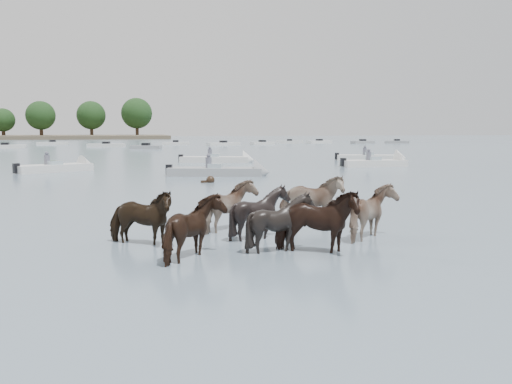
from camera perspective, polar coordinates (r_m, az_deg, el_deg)
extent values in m
plane|color=slate|center=(11.67, -4.26, -6.67)|extent=(400.00, 400.00, 0.00)
imported|color=black|center=(12.64, -12.61, -3.03)|extent=(1.95, 1.52, 1.50)
imported|color=#8A6E5D|center=(14.03, -2.70, -1.86)|extent=(1.78, 1.89, 1.52)
imported|color=black|center=(13.02, 0.44, -2.56)|extent=(1.77, 1.70, 1.51)
imported|color=gray|center=(15.29, 6.08, -1.04)|extent=(2.04, 1.34, 1.58)
imported|color=black|center=(11.07, -6.54, -4.32)|extent=(1.57, 1.73, 1.49)
imported|color=black|center=(11.72, 2.76, -3.66)|extent=(1.80, 1.76, 1.49)
imported|color=black|center=(11.58, 6.60, -3.55)|extent=(2.09, 1.56, 1.60)
imported|color=gray|center=(13.32, 12.96, -2.50)|extent=(1.79, 1.90, 1.52)
sphere|color=black|center=(26.99, -5.03, 1.31)|extent=(0.44, 0.44, 0.44)
cube|color=black|center=(26.96, -5.55, 1.09)|extent=(0.50, 0.22, 0.18)
cube|color=silver|center=(36.18, -21.30, 2.41)|extent=(4.88, 3.75, 0.55)
cone|color=silver|center=(37.15, -17.95, 2.65)|extent=(1.58, 1.84, 1.60)
cube|color=#99ADB7|center=(36.16, -21.33, 2.96)|extent=(1.25, 1.37, 0.35)
cube|color=black|center=(35.33, -24.83, 2.39)|extent=(0.48, 0.48, 0.60)
cylinder|color=#595966|center=(36.20, -21.97, 3.26)|extent=(0.36, 0.36, 0.70)
sphere|color=#595966|center=(36.18, -22.00, 3.97)|extent=(0.24, 0.24, 0.24)
cube|color=gray|center=(30.92, -4.48, 2.18)|extent=(5.78, 3.12, 0.55)
cone|color=gray|center=(30.70, 0.67, 2.16)|extent=(1.32, 1.79, 1.60)
cube|color=#99ADB7|center=(30.90, -4.49, 2.82)|extent=(1.09, 1.30, 0.35)
cube|color=black|center=(31.38, -9.53, 2.45)|extent=(0.44, 0.44, 0.60)
cylinder|color=#595966|center=(30.82, -5.23, 3.18)|extent=(0.36, 0.36, 0.70)
sphere|color=#595966|center=(30.80, -5.24, 4.01)|extent=(0.24, 0.24, 0.24)
cube|color=silver|center=(43.43, -4.56, 3.53)|extent=(5.90, 3.14, 0.55)
cone|color=silver|center=(43.17, -0.81, 3.53)|extent=(1.32, 1.79, 1.60)
cube|color=#99ADB7|center=(43.41, -4.56, 3.99)|extent=(1.08, 1.30, 0.35)
cube|color=black|center=(43.86, -8.25, 3.71)|extent=(0.43, 0.43, 0.60)
cylinder|color=#595966|center=(43.34, -5.09, 4.25)|extent=(0.36, 0.36, 0.70)
sphere|color=#595966|center=(43.32, -5.09, 4.84)|extent=(0.24, 0.24, 0.24)
cube|color=silver|center=(39.54, 12.76, 3.05)|extent=(4.82, 1.63, 0.55)
cone|color=silver|center=(40.66, 15.81, 3.06)|extent=(0.91, 1.61, 1.60)
cube|color=#99ADB7|center=(39.52, 12.78, 3.56)|extent=(0.81, 1.13, 0.35)
cube|color=black|center=(38.53, 9.56, 3.25)|extent=(0.35, 0.35, 0.60)
cylinder|color=#595966|center=(39.33, 12.26, 3.85)|extent=(0.36, 0.36, 0.70)
sphere|color=#595966|center=(39.31, 12.28, 4.50)|extent=(0.24, 0.24, 0.24)
cube|color=silver|center=(47.38, 12.28, 3.67)|extent=(5.86, 3.26, 0.55)
cone|color=silver|center=(47.86, 15.63, 3.61)|extent=(1.35, 1.80, 1.60)
cube|color=#99ADB7|center=(47.36, 12.29, 4.10)|extent=(1.11, 1.31, 0.35)
cube|color=black|center=(47.05, 8.87, 3.91)|extent=(0.44, 0.44, 0.60)
cylinder|color=#595966|center=(47.17, 11.86, 4.34)|extent=(0.36, 0.36, 0.70)
sphere|color=#595966|center=(47.16, 11.87, 4.89)|extent=(0.24, 0.24, 0.24)
cube|color=silver|center=(83.35, -25.83, 4.48)|extent=(5.59, 1.78, 0.60)
cube|color=black|center=(83.34, -25.84, 4.74)|extent=(1.05, 1.05, 0.50)
cube|color=silver|center=(99.15, -21.42, 4.97)|extent=(5.29, 1.58, 0.60)
cube|color=black|center=(99.15, -21.43, 5.19)|extent=(1.02, 1.02, 0.50)
cube|color=silver|center=(84.17, -16.12, 4.92)|extent=(5.91, 3.12, 0.60)
cube|color=black|center=(84.16, -16.13, 5.18)|extent=(1.25, 1.25, 0.50)
cube|color=gray|center=(74.25, -11.98, 4.81)|extent=(4.45, 2.85, 0.60)
cube|color=black|center=(74.24, -11.99, 5.10)|extent=(1.28, 1.28, 0.50)
cube|color=silver|center=(92.45, -8.82, 5.26)|extent=(4.81, 1.90, 0.60)
cube|color=black|center=(92.44, -8.82, 5.49)|extent=(1.08, 1.08, 0.50)
cube|color=silver|center=(88.29, -3.61, 5.25)|extent=(6.06, 3.51, 0.60)
cube|color=black|center=(88.28, -3.61, 5.50)|extent=(1.29, 1.29, 0.50)
cube|color=silver|center=(92.56, 0.70, 5.34)|extent=(4.72, 2.94, 0.60)
cube|color=black|center=(92.55, 0.70, 5.58)|extent=(1.28, 1.28, 0.50)
cube|color=silver|center=(101.75, 3.70, 5.47)|extent=(5.58, 2.92, 0.60)
cube|color=black|center=(101.74, 3.70, 5.68)|extent=(1.24, 1.24, 0.50)
cube|color=silver|center=(103.30, 6.97, 5.45)|extent=(5.90, 3.68, 0.60)
cube|color=black|center=(103.30, 6.97, 5.66)|extent=(1.32, 1.32, 0.50)
cube|color=gray|center=(103.12, 11.64, 5.36)|extent=(5.26, 2.98, 0.60)
cube|color=black|center=(103.11, 11.64, 5.57)|extent=(1.26, 1.26, 0.50)
cube|color=gray|center=(105.76, 15.21, 5.30)|extent=(4.74, 2.82, 0.60)
cube|color=black|center=(105.75, 15.22, 5.50)|extent=(1.26, 1.26, 0.50)
cylinder|color=#382619|center=(167.37, -25.98, 5.78)|extent=(1.00, 1.00, 3.00)
sphere|color=black|center=(167.39, -26.05, 7.13)|extent=(6.67, 6.67, 6.67)
cylinder|color=#382619|center=(163.54, -22.50, 6.07)|extent=(1.00, 1.00, 3.72)
sphere|color=black|center=(163.58, -22.58, 7.77)|extent=(8.26, 8.26, 8.26)
cylinder|color=#382619|center=(167.76, -17.60, 6.31)|extent=(1.00, 1.00, 3.88)
sphere|color=black|center=(167.81, -17.66, 8.03)|extent=(8.62, 8.62, 8.62)
cylinder|color=#382619|center=(167.50, -12.92, 6.52)|extent=(1.00, 1.00, 4.27)
sphere|color=black|center=(167.57, -12.97, 8.43)|extent=(9.49, 9.49, 9.49)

